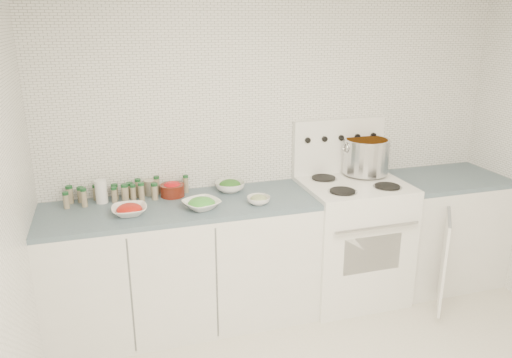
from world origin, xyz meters
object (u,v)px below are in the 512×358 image
(stock_pot, at_px, (366,155))
(bowl_snowpea, at_px, (202,204))
(stove, at_px, (351,236))
(bowl_tomato, at_px, (129,210))

(stock_pot, distance_m, bowl_snowpea, 1.39)
(stove, height_order, bowl_tomato, stove)
(stove, bearing_deg, bowl_snowpea, -174.64)
(stove, relative_size, bowl_snowpea, 4.45)
(stove, xyz_separation_m, stock_pot, (0.18, 0.16, 0.60))
(stock_pot, height_order, bowl_snowpea, stock_pot)
(stove, distance_m, stock_pot, 0.64)
(stove, height_order, stock_pot, stove)
(stock_pot, relative_size, bowl_snowpea, 1.22)
(stock_pot, height_order, bowl_tomato, stock_pot)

